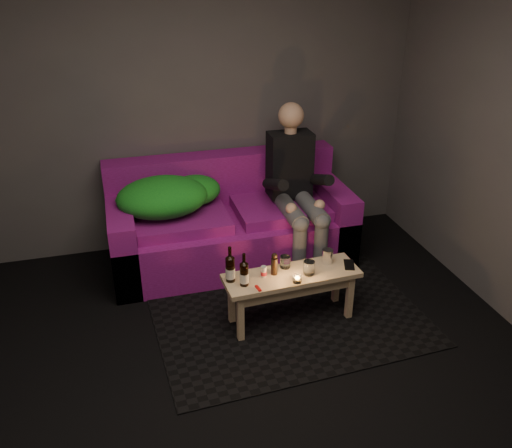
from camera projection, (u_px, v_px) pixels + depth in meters
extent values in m
plane|color=black|center=(263.00, 407.00, 3.28)|extent=(4.50, 4.50, 0.00)
plane|color=#4E4B4E|center=(190.00, 104.00, 4.63)|extent=(4.00, 0.00, 4.00)
cube|color=black|center=(288.00, 315.00, 4.10)|extent=(2.04, 1.53, 0.01)
cube|color=#801167|center=(231.00, 238.00, 4.76)|extent=(2.05, 0.92, 0.43)
cube|color=#801167|center=(221.00, 177.00, 4.86)|extent=(2.05, 0.23, 0.45)
cube|color=#801167|center=(123.00, 241.00, 4.49)|extent=(0.20, 0.92, 0.63)
cube|color=#801167|center=(329.00, 215.00, 4.93)|extent=(0.20, 0.92, 0.63)
cube|color=#801167|center=(181.00, 220.00, 4.50)|extent=(0.77, 0.61, 0.10)
cube|color=#801167|center=(280.00, 208.00, 4.70)|extent=(0.77, 0.61, 0.10)
ellipsoid|color=#167D24|center=(162.00, 197.00, 4.42)|extent=(0.74, 0.57, 0.31)
ellipsoid|color=#167D24|center=(194.00, 190.00, 4.62)|extent=(0.45, 0.37, 0.25)
ellipsoid|color=#167D24|center=(134.00, 202.00, 4.50)|extent=(0.33, 0.27, 0.16)
cube|color=black|center=(290.00, 164.00, 4.66)|extent=(0.37, 0.23, 0.56)
sphere|color=#DAA788|center=(291.00, 115.00, 4.47)|extent=(0.21, 0.21, 0.21)
cylinder|color=#4B4C55|center=(290.00, 211.00, 4.49)|extent=(0.14, 0.51, 0.14)
cylinder|color=#4B4C55|center=(311.00, 208.00, 4.54)|extent=(0.14, 0.51, 0.14)
cylinder|color=#4B4C55|center=(299.00, 254.00, 4.41)|extent=(0.11, 0.11, 0.52)
cylinder|color=#4B4C55|center=(320.00, 251.00, 4.45)|extent=(0.11, 0.11, 0.52)
cube|color=black|center=(301.00, 282.00, 4.46)|extent=(0.09, 0.23, 0.06)
cube|color=black|center=(322.00, 279.00, 4.50)|extent=(0.09, 0.23, 0.06)
cube|color=tan|center=(292.00, 276.00, 3.89)|extent=(1.00, 0.36, 0.04)
cube|color=tan|center=(291.00, 283.00, 3.91)|extent=(0.87, 0.28, 0.09)
cube|color=tan|center=(241.00, 319.00, 3.76)|extent=(0.05, 0.05, 0.37)
cube|color=tan|center=(232.00, 301.00, 3.95)|extent=(0.05, 0.05, 0.37)
cube|color=tan|center=(350.00, 297.00, 4.00)|extent=(0.05, 0.05, 0.37)
cube|color=tan|center=(336.00, 281.00, 4.19)|extent=(0.05, 0.05, 0.37)
cylinder|color=black|center=(230.00, 270.00, 3.75)|extent=(0.07, 0.07, 0.18)
cylinder|color=white|center=(230.00, 273.00, 3.77)|extent=(0.07, 0.07, 0.08)
cone|color=black|center=(230.00, 256.00, 3.71)|extent=(0.07, 0.07, 0.03)
cylinder|color=black|center=(230.00, 253.00, 3.69)|extent=(0.02, 0.02, 0.09)
cylinder|color=black|center=(244.00, 275.00, 3.71)|extent=(0.06, 0.06, 0.17)
cylinder|color=white|center=(244.00, 278.00, 3.72)|extent=(0.06, 0.06, 0.07)
cone|color=black|center=(244.00, 262.00, 3.67)|extent=(0.06, 0.06, 0.03)
cylinder|color=black|center=(244.00, 259.00, 3.65)|extent=(0.02, 0.02, 0.08)
cylinder|color=silver|center=(264.00, 272.00, 3.82)|extent=(0.05, 0.05, 0.08)
cylinder|color=black|center=(274.00, 266.00, 3.85)|extent=(0.06, 0.06, 0.13)
cylinder|color=white|center=(285.00, 262.00, 3.94)|extent=(0.10, 0.10, 0.09)
cylinder|color=white|center=(297.00, 279.00, 3.77)|extent=(0.06, 0.06, 0.05)
sphere|color=orange|center=(297.00, 278.00, 3.76)|extent=(0.02, 0.02, 0.02)
cylinder|color=white|center=(309.00, 268.00, 3.85)|extent=(0.11, 0.11, 0.10)
cylinder|color=silver|center=(327.00, 256.00, 3.99)|extent=(0.09, 0.09, 0.11)
cube|color=black|center=(349.00, 265.00, 3.98)|extent=(0.12, 0.16, 0.01)
cube|color=red|center=(258.00, 288.00, 3.70)|extent=(0.03, 0.07, 0.01)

